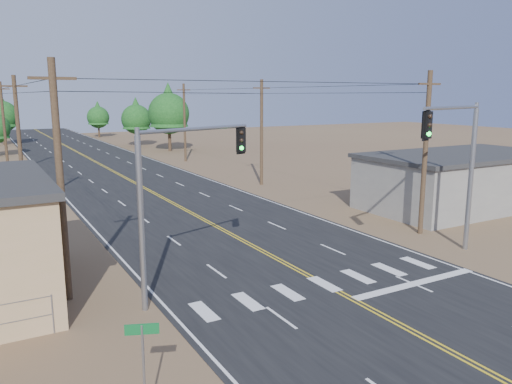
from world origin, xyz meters
TOP-DOWN VIEW (x-y plane):
  - ground at (0.00, 0.00)m, footprint 220.00×220.00m
  - road at (0.00, 30.00)m, footprint 15.00×200.00m
  - building_right at (19.00, 16.00)m, footprint 15.00×8.00m
  - utility_pole_left_near at (-10.50, 12.00)m, footprint 1.80×0.30m
  - utility_pole_left_mid at (-10.50, 32.00)m, footprint 1.80×0.30m
  - utility_pole_left_far at (-10.50, 52.00)m, footprint 1.80×0.30m
  - utility_pole_right_near at (10.50, 12.00)m, footprint 1.80×0.30m
  - utility_pole_right_mid at (10.50, 32.00)m, footprint 1.80×0.30m
  - utility_pole_right_far at (10.50, 52.00)m, footprint 1.80×0.30m
  - signal_mast_left at (-6.33, 9.92)m, footprint 5.85×2.21m
  - signal_mast_right at (8.50, 7.91)m, footprint 6.07×2.13m
  - street_sign at (-10.14, 2.23)m, footprint 0.82×0.34m
  - tree_left_far at (-9.00, 88.04)m, footprint 5.39×5.39m
  - tree_right_near at (12.92, 64.78)m, footprint 6.29×6.29m
  - tree_right_mid at (10.60, 74.50)m, footprint 4.95×4.95m
  - tree_right_far at (9.00, 96.59)m, footprint 4.44×4.44m

SIDE VIEW (x-z plane):
  - ground at x=0.00m, z-range 0.00..0.00m
  - road at x=0.00m, z-range 0.00..0.02m
  - street_sign at x=-10.14m, z-range 0.49..3.40m
  - building_right at x=19.00m, z-range 0.00..4.00m
  - tree_right_far at x=9.00m, z-range 0.83..8.22m
  - signal_mast_left at x=-6.33m, z-range 1.30..8.65m
  - tree_right_mid at x=10.60m, z-range 0.92..9.17m
  - utility_pole_left_near at x=-10.50m, z-range 0.12..10.12m
  - utility_pole_left_mid at x=-10.50m, z-range 0.12..10.12m
  - utility_pole_left_far at x=-10.50m, z-range 0.12..10.12m
  - utility_pole_right_near at x=10.50m, z-range 0.12..10.12m
  - utility_pole_right_mid at x=10.50m, z-range 0.12..10.12m
  - utility_pole_right_far at x=10.50m, z-range 0.12..10.12m
  - signal_mast_right at x=8.50m, z-range 1.40..9.57m
  - tree_left_far at x=-9.00m, z-range 1.00..9.98m
  - tree_right_near at x=12.92m, z-range 1.17..11.65m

